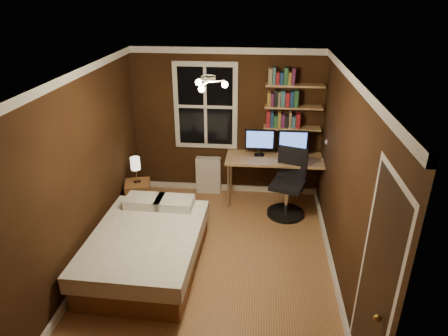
# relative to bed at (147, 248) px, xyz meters

# --- Properties ---
(floor) EXTENTS (4.20, 4.20, 0.00)m
(floor) POSITION_rel_bed_xyz_m (0.83, 0.16, -0.27)
(floor) COLOR brown
(floor) RESTS_ON ground
(wall_back) EXTENTS (3.20, 0.04, 2.50)m
(wall_back) POSITION_rel_bed_xyz_m (0.83, 2.26, 0.98)
(wall_back) COLOR black
(wall_back) RESTS_ON ground
(wall_left) EXTENTS (0.04, 4.20, 2.50)m
(wall_left) POSITION_rel_bed_xyz_m (-0.77, 0.16, 0.98)
(wall_left) COLOR black
(wall_left) RESTS_ON ground
(wall_right) EXTENTS (0.04, 4.20, 2.50)m
(wall_right) POSITION_rel_bed_xyz_m (2.43, 0.16, 0.98)
(wall_right) COLOR black
(wall_right) RESTS_ON ground
(ceiling) EXTENTS (3.20, 4.20, 0.02)m
(ceiling) POSITION_rel_bed_xyz_m (0.83, 0.16, 2.23)
(ceiling) COLOR white
(ceiling) RESTS_ON wall_back
(window) EXTENTS (1.06, 0.06, 1.46)m
(window) POSITION_rel_bed_xyz_m (0.48, 2.22, 1.28)
(window) COLOR silver
(window) RESTS_ON wall_back
(door) EXTENTS (0.03, 0.82, 2.05)m
(door) POSITION_rel_bed_xyz_m (2.42, -1.39, 0.75)
(door) COLOR black
(door) RESTS_ON ground
(door_knob) EXTENTS (0.06, 0.06, 0.06)m
(door_knob) POSITION_rel_bed_xyz_m (2.38, -1.69, 0.73)
(door_knob) COLOR gold
(door_knob) RESTS_ON door
(ceiling_fixture) EXTENTS (0.44, 0.44, 0.18)m
(ceiling_fixture) POSITION_rel_bed_xyz_m (0.83, 0.06, 2.13)
(ceiling_fixture) COLOR beige
(ceiling_fixture) RESTS_ON ceiling
(bookshelf_lower) EXTENTS (0.92, 0.22, 0.03)m
(bookshelf_lower) POSITION_rel_bed_xyz_m (1.91, 2.14, 0.98)
(bookshelf_lower) COLOR #99774A
(bookshelf_lower) RESTS_ON wall_back
(books_row_lower) EXTENTS (0.54, 0.16, 0.23)m
(books_row_lower) POSITION_rel_bed_xyz_m (1.91, 2.14, 1.11)
(books_row_lower) COLOR maroon
(books_row_lower) RESTS_ON bookshelf_lower
(bookshelf_middle) EXTENTS (0.92, 0.22, 0.03)m
(bookshelf_middle) POSITION_rel_bed_xyz_m (1.91, 2.14, 1.33)
(bookshelf_middle) COLOR #99774A
(bookshelf_middle) RESTS_ON wall_back
(books_row_middle) EXTENTS (0.48, 0.16, 0.23)m
(books_row_middle) POSITION_rel_bed_xyz_m (1.91, 2.14, 1.46)
(books_row_middle) COLOR navy
(books_row_middle) RESTS_ON bookshelf_middle
(bookshelf_upper) EXTENTS (0.92, 0.22, 0.03)m
(bookshelf_upper) POSITION_rel_bed_xyz_m (1.91, 2.14, 1.68)
(bookshelf_upper) COLOR #99774A
(bookshelf_upper) RESTS_ON wall_back
(books_row_upper) EXTENTS (0.42, 0.16, 0.23)m
(books_row_upper) POSITION_rel_bed_xyz_m (1.91, 2.14, 1.81)
(books_row_upper) COLOR #296036
(books_row_upper) RESTS_ON bookshelf_upper
(bed) EXTENTS (1.39, 1.91, 0.64)m
(bed) POSITION_rel_bed_xyz_m (0.00, 0.00, 0.00)
(bed) COLOR brown
(bed) RESTS_ON ground
(nightstand) EXTENTS (0.48, 0.48, 0.49)m
(nightstand) POSITION_rel_bed_xyz_m (-0.54, 1.41, -0.03)
(nightstand) COLOR brown
(nightstand) RESTS_ON ground
(bedside_lamp) EXTENTS (0.15, 0.15, 0.44)m
(bedside_lamp) POSITION_rel_bed_xyz_m (-0.54, 1.41, 0.44)
(bedside_lamp) COLOR #EEE6CA
(bedside_lamp) RESTS_ON nightstand
(radiator) EXTENTS (0.44, 0.15, 0.65)m
(radiator) POSITION_rel_bed_xyz_m (0.52, 2.14, 0.05)
(radiator) COLOR silver
(radiator) RESTS_ON ground
(desk) EXTENTS (1.68, 0.63, 0.80)m
(desk) POSITION_rel_bed_xyz_m (1.69, 1.92, 0.46)
(desk) COLOR #99774A
(desk) RESTS_ON ground
(monitor_left) EXTENTS (0.48, 0.12, 0.45)m
(monitor_left) POSITION_rel_bed_xyz_m (1.40, 2.01, 0.75)
(monitor_left) COLOR black
(monitor_left) RESTS_ON desk
(monitor_right) EXTENTS (0.48, 0.12, 0.45)m
(monitor_right) POSITION_rel_bed_xyz_m (1.94, 2.01, 0.75)
(monitor_right) COLOR black
(monitor_right) RESTS_ON desk
(desk_lamp) EXTENTS (0.14, 0.32, 0.44)m
(desk_lamp) POSITION_rel_bed_xyz_m (2.46, 1.83, 0.74)
(desk_lamp) COLOR silver
(desk_lamp) RESTS_ON desk
(office_chair) EXTENTS (0.61, 0.61, 1.09)m
(office_chair) POSITION_rel_bed_xyz_m (1.88, 1.52, 0.15)
(office_chair) COLOR black
(office_chair) RESTS_ON ground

